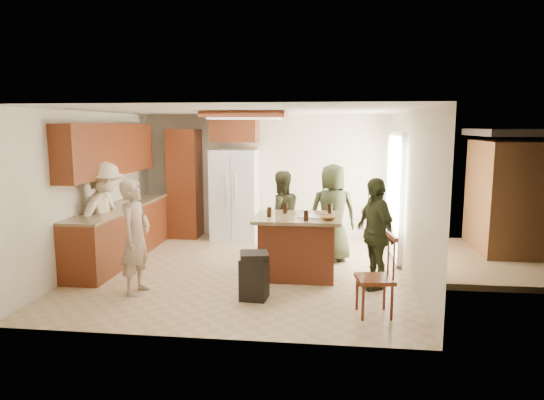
# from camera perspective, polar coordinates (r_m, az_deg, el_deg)

# --- Properties ---
(room_shell) EXTENTS (8.00, 5.20, 5.00)m
(room_shell) POSITION_cam_1_polar(r_m,az_deg,el_deg) (9.57, 25.30, -0.53)
(room_shell) COLOR tan
(room_shell) RESTS_ON ground
(person_front_left) EXTENTS (0.46, 0.60, 1.56)m
(person_front_left) POSITION_cam_1_polar(r_m,az_deg,el_deg) (6.82, -15.77, -4.22)
(person_front_left) COLOR tan
(person_front_left) RESTS_ON ground
(person_behind_left) EXTENTS (0.87, 0.73, 1.53)m
(person_behind_left) POSITION_cam_1_polar(r_m,az_deg,el_deg) (8.16, 1.03, -1.90)
(person_behind_left) COLOR #373820
(person_behind_left) RESTS_ON ground
(person_behind_right) EXTENTS (0.89, 0.67, 1.65)m
(person_behind_right) POSITION_cam_1_polar(r_m,az_deg,el_deg) (8.17, 7.13, -1.51)
(person_behind_right) COLOR #343C23
(person_behind_right) RESTS_ON ground
(person_side_right) EXTENTS (0.81, 1.03, 1.57)m
(person_side_right) POSITION_cam_1_polar(r_m,az_deg,el_deg) (6.94, 11.99, -3.83)
(person_side_right) COLOR #363E24
(person_side_right) RESTS_ON ground
(person_counter) EXTENTS (0.66, 1.17, 1.71)m
(person_counter) POSITION_cam_1_polar(r_m,az_deg,el_deg) (8.07, -19.06, -1.83)
(person_counter) COLOR tan
(person_counter) RESTS_ON ground
(left_cabinetry) EXTENTS (0.64, 3.00, 2.30)m
(left_cabinetry) POSITION_cam_1_polar(r_m,az_deg,el_deg) (8.60, -17.78, -0.46)
(left_cabinetry) COLOR maroon
(left_cabinetry) RESTS_ON ground
(back_wall_units) EXTENTS (1.80, 0.60, 2.45)m
(back_wall_units) POSITION_cam_1_polar(r_m,az_deg,el_deg) (9.92, -8.77, 3.51)
(back_wall_units) COLOR maroon
(back_wall_units) RESTS_ON ground
(refrigerator) EXTENTS (0.90, 0.76, 1.80)m
(refrigerator) POSITION_cam_1_polar(r_m,az_deg,el_deg) (9.72, -4.38, 0.63)
(refrigerator) COLOR white
(refrigerator) RESTS_ON ground
(kitchen_island) EXTENTS (1.28, 1.03, 0.93)m
(kitchen_island) POSITION_cam_1_polar(r_m,az_deg,el_deg) (7.37, 3.01, -5.37)
(kitchen_island) COLOR #A84A2B
(kitchen_island) RESTS_ON ground
(island_items) EXTENTS (1.02, 0.68, 0.15)m
(island_items) POSITION_cam_1_polar(r_m,az_deg,el_deg) (7.16, 4.75, -1.76)
(island_items) COLOR silver
(island_items) RESTS_ON kitchen_island
(trash_bin) EXTENTS (0.43, 0.43, 0.63)m
(trash_bin) POSITION_cam_1_polar(r_m,az_deg,el_deg) (6.46, -2.10, -8.85)
(trash_bin) COLOR black
(trash_bin) RESTS_ON ground
(spindle_chair) EXTENTS (0.48, 0.48, 0.99)m
(spindle_chair) POSITION_cam_1_polar(r_m,az_deg,el_deg) (6.02, 12.17, -9.05)
(spindle_chair) COLOR maroon
(spindle_chair) RESTS_ON ground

